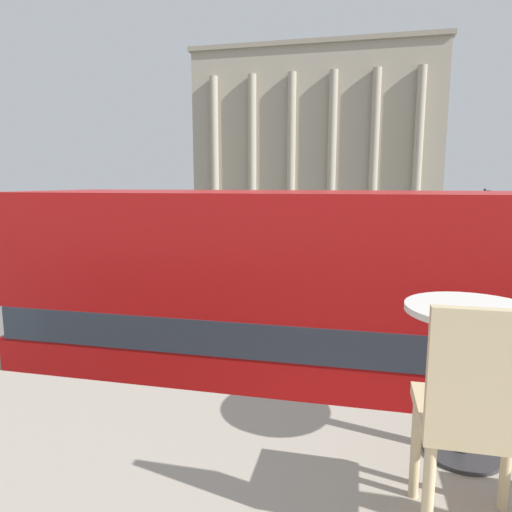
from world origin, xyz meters
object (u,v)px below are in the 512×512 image
Objects in this scene: traffic_light_far at (484,213)px; pedestrian_red at (313,259)px; car_navy at (310,257)px; traffic_light_mid at (411,232)px; pedestrian_yellow at (475,289)px; traffic_light_near at (252,242)px; double_decker_bus at (412,329)px; car_maroon at (341,241)px; cafe_dining_table at (470,348)px; plaza_building_left at (319,140)px; cafe_chair_0 at (481,413)px.

traffic_light_far is 12.74m from pedestrian_red.
traffic_light_mid is at bearing 163.09° from car_navy.
pedestrian_yellow is (1.38, -6.06, -1.15)m from traffic_light_mid.
traffic_light_near reaches higher than car_navy.
pedestrian_red is at bearing 80.54° from traffic_light_near.
double_decker_bus is 14.13m from pedestrian_red.
pedestrian_yellow reaches higher than car_maroon.
pedestrian_red is at bearing 95.42° from double_decker_bus.
traffic_light_near is 7.23m from pedestrian_red.
traffic_light_mid is (1.78, 19.17, -1.44)m from cafe_dining_table.
double_decker_bus is 23.46m from traffic_light_far.
car_maroon is (-1.57, 26.41, -2.85)m from cafe_dining_table.
plaza_building_left is at bearing 101.57° from traffic_light_mid.
traffic_light_mid is at bearing 56.42° from traffic_light_near.
car_navy is at bearing 68.13° from pedestrian_red.
traffic_light_far is at bearing 56.31° from car_maroon.
car_navy is (-2.83, 19.95, -2.85)m from cafe_dining_table.
car_navy is (-2.74, 20.55, -2.84)m from cafe_chair_0.
car_navy is (0.80, 8.93, -1.86)m from traffic_light_near.
double_decker_bus is 16.16m from car_navy.
car_maroon is at bearing 82.38° from traffic_light_near.
cafe_dining_table is 0.80× the size of cafe_chair_0.
traffic_light_far reaches higher than pedestrian_yellow.
double_decker_bus is 7.88m from traffic_light_near.
traffic_light_near reaches higher than traffic_light_mid.
cafe_chair_0 is 0.28× the size of traffic_light_mid.
plaza_building_left is 6.56× the size of car_maroon.
pedestrian_yellow is at bearing 84.48° from cafe_chair_0.
traffic_light_mid is at bearing -11.33° from car_maroon.
cafe_chair_0 is 28.19m from traffic_light_far.
car_maroon is 8.49m from pedestrian_red.
double_decker_bus is at bearing -105.71° from traffic_light_far.
traffic_light_far is (12.33, -29.06, -6.92)m from plaza_building_left.
plaza_building_left is 45.38m from traffic_light_near.
traffic_light_near is at bearing -123.58° from traffic_light_mid.
cafe_chair_0 is 0.03× the size of plaza_building_left.
pedestrian_red is (-5.63, 4.86, -0.05)m from pedestrian_yellow.
car_maroon is 14.12m from pedestrian_yellow.
traffic_light_mid is 0.76× the size of car_maroon.
cafe_chair_0 is 0.54× the size of pedestrian_yellow.
plaza_building_left reaches higher than traffic_light_mid.
pedestrian_yellow is (3.16, 13.11, -2.59)m from cafe_dining_table.
plaza_building_left is at bearing 103.52° from cafe_chair_0.
traffic_light_far reaches higher than cafe_dining_table.
car_maroon is 1.00× the size of car_navy.
plaza_building_left is 8.59× the size of traffic_light_mid.
cafe_dining_table is at bearing 90.80° from car_navy.
pedestrian_yellow is (4.73, -13.30, 0.27)m from car_maroon.
cafe_chair_0 is 0.23× the size of traffic_light_far.
cafe_chair_0 is at bearing -99.80° from double_decker_bus.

